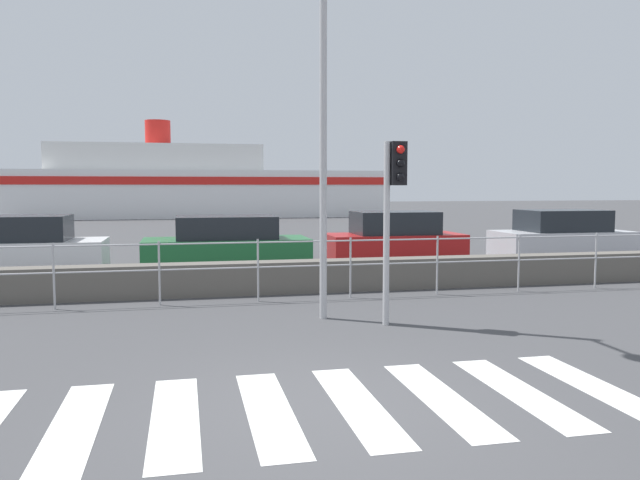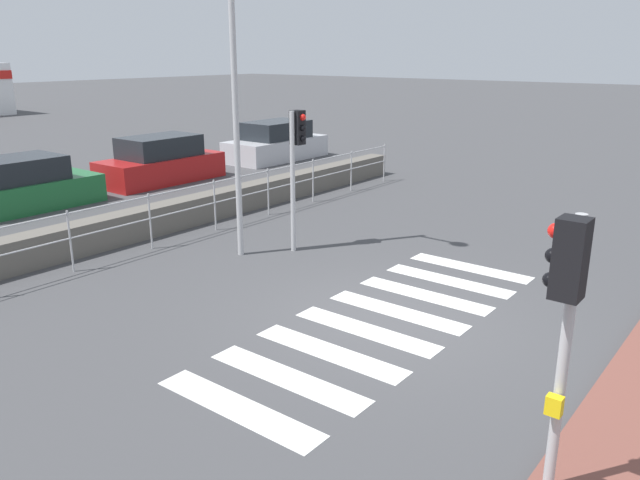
{
  "view_description": "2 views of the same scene",
  "coord_description": "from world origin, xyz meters",
  "px_view_note": "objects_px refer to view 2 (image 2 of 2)",
  "views": [
    {
      "loc": [
        -1.36,
        -5.91,
        2.2
      ],
      "look_at": [
        0.37,
        2.0,
        1.5
      ],
      "focal_mm": 35.0,
      "sensor_mm": 36.0,
      "label": 1
    },
    {
      "loc": [
        -7.76,
        -4.73,
        4.02
      ],
      "look_at": [
        -0.43,
        1.0,
        1.2
      ],
      "focal_mm": 35.0,
      "sensor_mm": 36.0,
      "label": 2
    }
  ],
  "objects_px": {
    "traffic_light_far": "(296,149)",
    "parked_car_green": "(9,189)",
    "traffic_light_near": "(565,305)",
    "parked_car_silver": "(276,143)",
    "streetlamp": "(241,43)",
    "parked_car_red": "(161,162)"
  },
  "relations": [
    {
      "from": "traffic_light_near",
      "to": "parked_car_green",
      "type": "xyz_separation_m",
      "value": [
        2.48,
        14.83,
        -1.41
      ]
    },
    {
      "from": "traffic_light_near",
      "to": "traffic_light_far",
      "type": "relative_size",
      "value": 0.95
    },
    {
      "from": "streetlamp",
      "to": "parked_car_red",
      "type": "distance_m",
      "value": 9.19
    },
    {
      "from": "traffic_light_far",
      "to": "parked_car_green",
      "type": "xyz_separation_m",
      "value": [
        -2.08,
        8.06,
        -1.54
      ]
    },
    {
      "from": "traffic_light_far",
      "to": "parked_car_red",
      "type": "bearing_deg",
      "value": 70.67
    },
    {
      "from": "traffic_light_far",
      "to": "streetlamp",
      "type": "distance_m",
      "value": 2.31
    },
    {
      "from": "traffic_light_near",
      "to": "parked_car_red",
      "type": "relative_size",
      "value": 0.7
    },
    {
      "from": "parked_car_silver",
      "to": "traffic_light_far",
      "type": "bearing_deg",
      "value": -135.98
    },
    {
      "from": "parked_car_green",
      "to": "parked_car_silver",
      "type": "height_order",
      "value": "parked_car_silver"
    },
    {
      "from": "parked_car_green",
      "to": "streetlamp",
      "type": "bearing_deg",
      "value": -81.7
    },
    {
      "from": "parked_car_silver",
      "to": "traffic_light_near",
      "type": "bearing_deg",
      "value": -131.01
    },
    {
      "from": "traffic_light_near",
      "to": "traffic_light_far",
      "type": "height_order",
      "value": "traffic_light_far"
    },
    {
      "from": "traffic_light_far",
      "to": "traffic_light_near",
      "type": "bearing_deg",
      "value": -123.94
    },
    {
      "from": "parked_car_green",
      "to": "traffic_light_near",
      "type": "bearing_deg",
      "value": -99.51
    },
    {
      "from": "traffic_light_far",
      "to": "parked_car_silver",
      "type": "bearing_deg",
      "value": 44.02
    },
    {
      "from": "streetlamp",
      "to": "parked_car_silver",
      "type": "xyz_separation_m",
      "value": [
        9.31,
        7.58,
        -3.55
      ]
    },
    {
      "from": "streetlamp",
      "to": "parked_car_silver",
      "type": "bearing_deg",
      "value": 39.14
    },
    {
      "from": "traffic_light_far",
      "to": "parked_car_silver",
      "type": "xyz_separation_m",
      "value": [
        8.34,
        8.06,
        -1.5
      ]
    },
    {
      "from": "parked_car_red",
      "to": "parked_car_silver",
      "type": "bearing_deg",
      "value": -0.0
    },
    {
      "from": "traffic_light_near",
      "to": "streetlamp",
      "type": "bearing_deg",
      "value": 63.68
    },
    {
      "from": "traffic_light_near",
      "to": "streetlamp",
      "type": "xyz_separation_m",
      "value": [
        3.59,
        7.26,
        2.17
      ]
    },
    {
      "from": "traffic_light_near",
      "to": "parked_car_silver",
      "type": "xyz_separation_m",
      "value": [
        12.9,
        14.83,
        -1.37
      ]
    }
  ]
}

